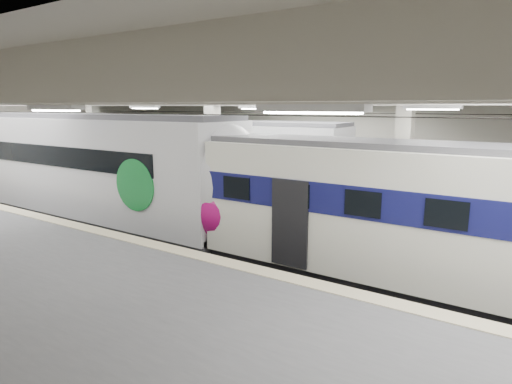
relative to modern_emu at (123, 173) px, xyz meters
The scene contains 4 objects.
station_hall 5.63m from the modern_emu, 18.22° to the right, with size 36.00×24.00×5.75m.
modern_emu is the anchor object (origin of this frame).
older_rer 11.42m from the modern_emu, ahead, with size 12.17×2.69×4.07m.
far_train 5.53m from the modern_emu, 84.55° to the left, with size 13.45×3.13×4.29m.
Camera 1 is at (8.62, -11.40, 4.97)m, focal length 30.00 mm.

